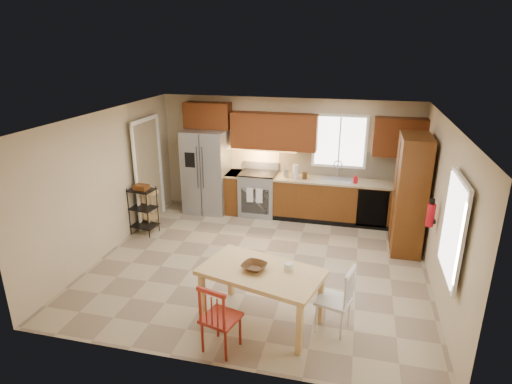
{
  "coord_description": "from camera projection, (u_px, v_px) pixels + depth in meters",
  "views": [
    {
      "loc": [
        1.47,
        -6.31,
        3.59
      ],
      "look_at": [
        -0.17,
        0.4,
        1.15
      ],
      "focal_mm": 30.0,
      "sensor_mm": 36.0,
      "label": 1
    }
  ],
  "objects": [
    {
      "name": "upper_right_block",
      "position": [
        400.0,
        137.0,
        8.33
      ],
      "size": [
        1.0,
        0.35,
        0.75
      ],
      "primitive_type": "cube",
      "color": "#602910",
      "rests_on": "wall_back"
    },
    {
      "name": "range_stove",
      "position": [
        258.0,
        194.0,
        9.28
      ],
      "size": [
        0.76,
        0.63,
        0.92
      ],
      "primitive_type": "cube",
      "color": "gray",
      "rests_on": "floor"
    },
    {
      "name": "dining_table",
      "position": [
        261.0,
        296.0,
        5.69
      ],
      "size": [
        1.74,
        1.25,
        0.76
      ],
      "primitive_type": null,
      "rotation": [
        0.0,
        0.0,
        -0.26
      ],
      "color": "#DEB06F",
      "rests_on": "floor"
    },
    {
      "name": "canister_steel",
      "position": [
        286.0,
        173.0,
        8.94
      ],
      "size": [
        0.11,
        0.11,
        0.18
      ],
      "primitive_type": "cylinder",
      "color": "gray",
      "rests_on": "base_cabinet_run"
    },
    {
      "name": "canister_wood",
      "position": [
        305.0,
        176.0,
        8.83
      ],
      "size": [
        0.1,
        0.1,
        0.14
      ],
      "primitive_type": "cylinder",
      "color": "#4F3015",
      "rests_on": "base_cabinet_run"
    },
    {
      "name": "ceiling",
      "position": [
        260.0,
        118.0,
        6.48
      ],
      "size": [
        5.5,
        5.0,
        0.02
      ],
      "primitive_type": "cube",
      "color": "silver",
      "rests_on": "ground"
    },
    {
      "name": "backsplash",
      "position": [
        347.0,
        164.0,
        8.91
      ],
      "size": [
        2.92,
        0.03,
        0.55
      ],
      "primitive_type": "cube",
      "color": "beige",
      "rests_on": "wall_back"
    },
    {
      "name": "undercab_glow",
      "position": [
        260.0,
        149.0,
        9.06
      ],
      "size": [
        1.6,
        0.3,
        0.01
      ],
      "primitive_type": "cube",
      "color": "#FFBF66",
      "rests_on": "wall_back"
    },
    {
      "name": "chair_white",
      "position": [
        334.0,
        299.0,
        5.5
      ],
      "size": [
        0.53,
        0.53,
        0.92
      ],
      "primitive_type": null,
      "rotation": [
        0.0,
        0.0,
        1.31
      ],
      "color": "silver",
      "rests_on": "floor"
    },
    {
      "name": "dishwasher",
      "position": [
        372.0,
        209.0,
        8.49
      ],
      "size": [
        0.6,
        0.02,
        0.78
      ],
      "primitive_type": "cube",
      "color": "black",
      "rests_on": "floor"
    },
    {
      "name": "table_jar",
      "position": [
        289.0,
        268.0,
        5.56
      ],
      "size": [
        0.14,
        0.14,
        0.13
      ],
      "primitive_type": "cylinder",
      "rotation": [
        0.0,
        0.0,
        -0.26
      ],
      "color": "silver",
      "rests_on": "dining_table"
    },
    {
      "name": "wall_left",
      "position": [
        108.0,
        182.0,
        7.51
      ],
      "size": [
        0.02,
        5.0,
        2.5
      ],
      "primitive_type": "cube",
      "color": "#CCB793",
      "rests_on": "ground"
    },
    {
      "name": "utility_cart",
      "position": [
        143.0,
        210.0,
        8.34
      ],
      "size": [
        0.52,
        0.44,
        0.95
      ],
      "primitive_type": null,
      "rotation": [
        0.0,
        0.0,
        -0.15
      ],
      "color": "black",
      "rests_on": "floor"
    },
    {
      "name": "wall_front",
      "position": [
        207.0,
        271.0,
        4.6
      ],
      "size": [
        5.5,
        0.02,
        2.5
      ],
      "primitive_type": "cube",
      "color": "#CCB793",
      "rests_on": "ground"
    },
    {
      "name": "table_bowl",
      "position": [
        254.0,
        270.0,
        5.58
      ],
      "size": [
        0.39,
        0.39,
        0.08
      ],
      "primitive_type": "imported",
      "rotation": [
        0.0,
        0.0,
        -0.26
      ],
      "color": "#4F3015",
      "rests_on": "dining_table"
    },
    {
      "name": "upper_left_block",
      "position": [
        274.0,
        131.0,
        8.89
      ],
      "size": [
        1.8,
        0.35,
        0.75
      ],
      "primitive_type": "cube",
      "color": "#602910",
      "rests_on": "wall_back"
    },
    {
      "name": "upper_over_fridge",
      "position": [
        208.0,
        115.0,
        9.12
      ],
      "size": [
        1.0,
        0.35,
        0.55
      ],
      "primitive_type": "cube",
      "color": "#602910",
      "rests_on": "wall_back"
    },
    {
      "name": "bar_stool",
      "position": [
        150.0,
        209.0,
        8.62
      ],
      "size": [
        0.41,
        0.41,
        0.78
      ],
      "primitive_type": null,
      "rotation": [
        0.0,
        0.0,
        0.07
      ],
      "color": "#DEB06F",
      "rests_on": "floor"
    },
    {
      "name": "sink",
      "position": [
        336.0,
        182.0,
        8.79
      ],
      "size": [
        0.62,
        0.46,
        0.16
      ],
      "primitive_type": "cube",
      "color": "gray",
      "rests_on": "base_cabinet_run"
    },
    {
      "name": "pantry",
      "position": [
        410.0,
        194.0,
        7.52
      ],
      "size": [
        0.5,
        0.95,
        2.1
      ],
      "primitive_type": "cube",
      "color": "#603211",
      "rests_on": "floor"
    },
    {
      "name": "doorway",
      "position": [
        148.0,
        173.0,
        8.75
      ],
      "size": [
        0.04,
        0.95,
        2.1
      ],
      "primitive_type": "cube",
      "color": "#8C7A59",
      "rests_on": "wall_left"
    },
    {
      "name": "paper_towel",
      "position": [
        295.0,
        171.0,
        8.88
      ],
      "size": [
        0.12,
        0.12,
        0.28
      ],
      "primitive_type": "cylinder",
      "color": "silver",
      "rests_on": "base_cabinet_run"
    },
    {
      "name": "wall_back",
      "position": [
        287.0,
        157.0,
        9.18
      ],
      "size": [
        5.5,
        0.02,
        2.5
      ],
      "primitive_type": "cube",
      "color": "#CCB793",
      "rests_on": "ground"
    },
    {
      "name": "base_cabinet_run",
      "position": [
        344.0,
        201.0,
        8.89
      ],
      "size": [
        2.92,
        0.6,
        0.9
      ],
      "primitive_type": "cube",
      "color": "#603211",
      "rests_on": "floor"
    },
    {
      "name": "window_right",
      "position": [
        454.0,
        229.0,
        5.17
      ],
      "size": [
        0.04,
        1.02,
        1.32
      ],
      "primitive_type": "cube",
      "color": "white",
      "rests_on": "wall_right"
    },
    {
      "name": "fire_extinguisher",
      "position": [
        431.0,
        215.0,
        6.49
      ],
      "size": [
        0.12,
        0.12,
        0.36
      ],
      "primitive_type": "cylinder",
      "color": "red",
      "rests_on": "wall_right"
    },
    {
      "name": "window_back",
      "position": [
        340.0,
        141.0,
        8.79
      ],
      "size": [
        1.12,
        0.04,
        1.12
      ],
      "primitive_type": "cube",
      "color": "white",
      "rests_on": "wall_back"
    },
    {
      "name": "base_cabinet_narrow",
      "position": [
        234.0,
        192.0,
        9.42
      ],
      "size": [
        0.3,
        0.6,
        0.9
      ],
      "primitive_type": "cube",
      "color": "#603211",
      "rests_on": "floor"
    },
    {
      "name": "chair_red",
      "position": [
        221.0,
        316.0,
        5.15
      ],
      "size": [
        0.53,
        0.53,
        0.92
      ],
      "primitive_type": null,
      "rotation": [
        0.0,
        0.0,
        -0.26
      ],
      "color": "maroon",
      "rests_on": "floor"
    },
    {
      "name": "floor",
      "position": [
        260.0,
        264.0,
        7.31
      ],
      "size": [
        5.5,
        5.5,
        0.0
      ],
      "primitive_type": "plane",
      "color": "tan",
      "rests_on": "ground"
    },
    {
      "name": "refrigerator",
      "position": [
        207.0,
        171.0,
        9.33
      ],
      "size": [
        0.92,
        0.75,
        1.82
      ],
      "primitive_type": "cube",
      "color": "gray",
      "rests_on": "floor"
    },
    {
      "name": "soap_bottle",
      "position": [
        356.0,
        178.0,
        8.57
      ],
      "size": [
        0.09,
        0.09,
        0.19
      ],
      "primitive_type": "imported",
      "color": "red",
      "rests_on": "base_cabinet_run"
    },
    {
      "name": "wall_right",
      "position": [
        442.0,
        210.0,
        6.28
      ],
      "size": [
        0.02,
        5.0,
        2.5
      ],
      "primitive_type": "cube",
      "color": "#CCB793",
      "rests_on": "ground"
    }
  ]
}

